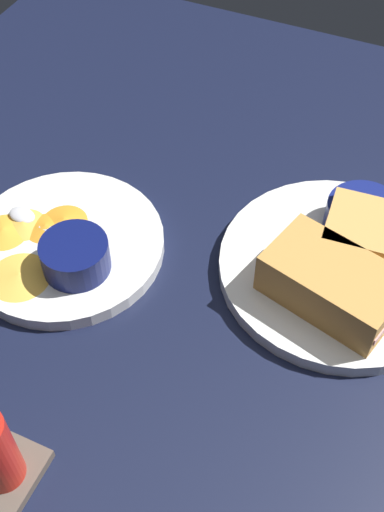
% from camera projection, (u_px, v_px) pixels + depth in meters
% --- Properties ---
extents(ground_plane, '(1.10, 1.10, 0.03)m').
position_uv_depth(ground_plane, '(233.00, 333.00, 0.66)').
color(ground_plane, black).
extents(plate_sandwich_main, '(0.25, 0.25, 0.02)m').
position_uv_depth(plate_sandwich_main, '(338.00, 268.00, 0.69)').
color(plate_sandwich_main, silver).
rests_on(plate_sandwich_main, ground_plane).
extents(sandwich_half_near, '(0.15, 0.11, 0.05)m').
position_uv_depth(sandwich_half_near, '(332.00, 283.00, 0.64)').
color(sandwich_half_near, '#C68C42').
rests_on(sandwich_half_near, plate_sandwich_main).
extents(ramekin_dark_sauce, '(0.08, 0.08, 0.04)m').
position_uv_depth(ramekin_dark_sauce, '(363.00, 217.00, 0.70)').
color(ramekin_dark_sauce, navy).
rests_on(ramekin_dark_sauce, plate_sandwich_main).
extents(spoon_by_dark_ramekin, '(0.03, 0.10, 0.01)m').
position_uv_depth(spoon_by_dark_ramekin, '(356.00, 269.00, 0.67)').
color(spoon_by_dark_ramekin, silver).
rests_on(spoon_by_dark_ramekin, plate_sandwich_main).
extents(plate_chips_companion, '(0.21, 0.21, 0.02)m').
position_uv_depth(plate_chips_companion, '(65.00, 245.00, 0.71)').
color(plate_chips_companion, silver).
rests_on(plate_chips_companion, ground_plane).
extents(ramekin_light_gravy, '(0.07, 0.07, 0.03)m').
position_uv_depth(ramekin_light_gravy, '(75.00, 255.00, 0.67)').
color(ramekin_light_gravy, '#0C144C').
rests_on(ramekin_light_gravy, plate_chips_companion).
extents(spoon_by_gravy_ramekin, '(0.10, 0.03, 0.01)m').
position_uv_depth(spoon_by_gravy_ramekin, '(31.00, 220.00, 0.72)').
color(spoon_by_gravy_ramekin, silver).
rests_on(spoon_by_gravy_ramekin, plate_chips_companion).
extents(plantain_chip_scatter, '(0.13, 0.16, 0.01)m').
position_uv_depth(plantain_chip_scatter, '(29.00, 239.00, 0.70)').
color(plantain_chip_scatter, gold).
rests_on(plantain_chip_scatter, plate_chips_companion).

